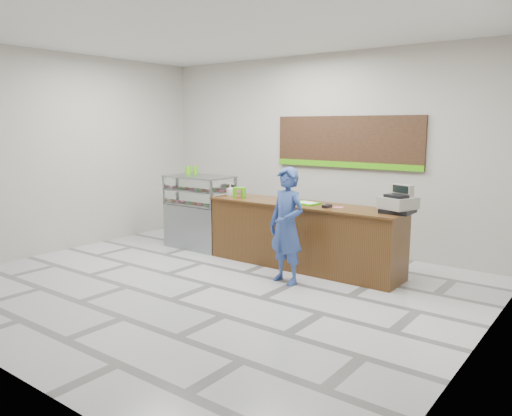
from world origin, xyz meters
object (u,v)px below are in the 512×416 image
Objects in this scene: cash_register at (398,202)px; sales_counter at (303,236)px; display_case at (200,211)px; customer at (287,226)px; serving_tray at (306,203)px.

sales_counter is at bearing -157.77° from cash_register.
customer reaches higher than display_case.
display_case is 2.47× the size of cash_register.
sales_counter is 2.45× the size of display_case.
cash_register is 1.46m from serving_tray.
cash_register is at bearing 45.11° from customer.
sales_counter is at bearing 0.01° from display_case.
display_case is at bearing -159.61° from cash_register.
display_case reaches higher than serving_tray.
display_case is 3.75m from cash_register.
cash_register reaches higher than sales_counter.
customer reaches higher than cash_register.
display_case is 2.57m from customer.
sales_counter is 7.35× the size of serving_tray.
customer reaches higher than serving_tray.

